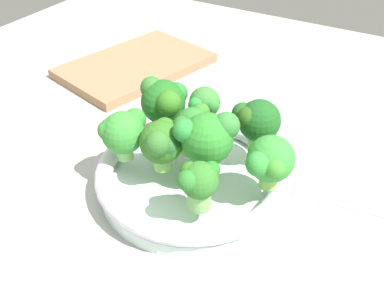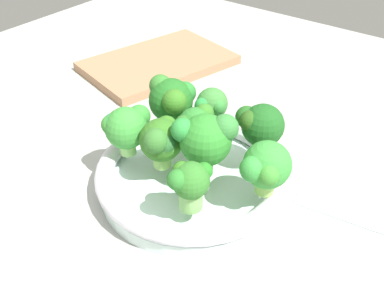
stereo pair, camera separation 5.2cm
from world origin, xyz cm
name	(u,v)px [view 2 (the right image)]	position (x,y,z in cm)	size (l,w,h in cm)	color
ground_plane	(185,213)	(0.00, 0.00, -1.25)	(130.00, 130.00, 2.50)	#A7ACA5
bowl	(192,176)	(2.94, 1.14, 1.96)	(23.44, 23.44, 3.85)	white
broccoli_floret_0	(161,140)	(0.53, 3.74, 7.64)	(6.37, 5.10, 6.25)	#85BF59
broccoli_floret_1	(206,139)	(2.60, -1.07, 8.72)	(5.95, 6.49, 7.85)	#88BB51
broccoli_floret_2	(259,125)	(9.12, -4.02, 8.29)	(5.14, 5.99, 7.03)	#85CF58
broccoli_floret_3	(212,106)	(10.25, 3.58, 7.55)	(4.75, 4.31, 6.07)	#78B554
broccoli_floret_4	(126,126)	(0.20, 9.09, 7.54)	(6.17, 5.23, 6.23)	#88C667
broccoli_floret_5	(189,182)	(-2.94, -3.03, 7.28)	(4.94, 4.16, 5.63)	#85CA69
broccoli_floret_6	(195,126)	(5.26, 2.44, 7.55)	(5.24, 4.21, 6.16)	#7DB455
broccoli_floret_7	(172,99)	(7.70, 8.09, 8.17)	(6.28, 6.57, 7.16)	#7ABE56
broccoli_floret_8	(266,167)	(3.58, -8.18, 7.58)	(6.18, 5.28, 6.43)	#91CC5B
cutting_board	(158,63)	(26.20, 26.75, 0.80)	(25.93, 16.97, 1.60)	#A47553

